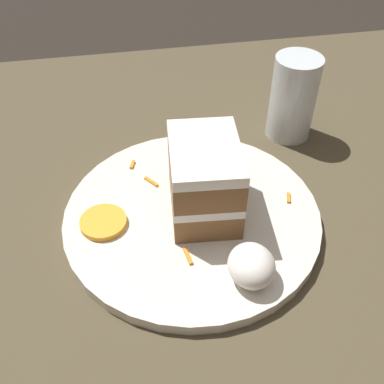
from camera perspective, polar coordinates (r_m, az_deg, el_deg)
name	(u,v)px	position (r m, az deg, el deg)	size (l,w,h in m)	color
ground_plane	(222,272)	(0.52, 3.80, -10.16)	(6.00, 6.00, 0.00)	black
dining_table	(222,265)	(0.51, 3.87, -9.18)	(1.01, 1.10, 0.03)	#4C422D
plate	(192,216)	(0.53, 0.00, -3.06)	(0.30, 0.30, 0.01)	silver
cake_slice	(204,179)	(0.50, 1.60, 1.65)	(0.11, 0.08, 0.09)	brown
cream_dollop	(251,266)	(0.45, 7.56, -9.25)	(0.05, 0.05, 0.04)	white
orange_garnish	(103,222)	(0.52, -11.20, -3.78)	(0.05, 0.05, 0.01)	orange
carrot_shreds_scatter	(189,189)	(0.55, -0.33, 0.44)	(0.18, 0.19, 0.00)	orange
drinking_glass	(292,103)	(0.65, 12.59, 10.98)	(0.06, 0.06, 0.12)	silver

